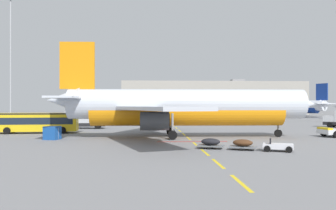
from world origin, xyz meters
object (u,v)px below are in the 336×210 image
at_px(airliner_foreground, 182,107).
at_px(fuel_service_truck, 84,119).
at_px(uld_cargo_container, 52,133).
at_px(apron_light_mast_near, 10,46).
at_px(airliner_mid_left, 290,107).
at_px(apron_shuttle_bus, 36,121).
at_px(baggage_train, 243,144).

height_order(airliner_foreground, fuel_service_truck, airliner_foreground).
distance_m(uld_cargo_container, apron_light_mast_near, 47.99).
bearing_deg(airliner_mid_left, apron_shuttle_bus, -134.54).
height_order(apron_shuttle_bus, uld_cargo_container, apron_shuttle_bus).
bearing_deg(apron_shuttle_bus, airliner_foreground, -20.00).
bearing_deg(airliner_mid_left, baggage_train, -115.56).
bearing_deg(airliner_foreground, fuel_service_truck, 132.80).
relative_size(apron_shuttle_bus, apron_light_mast_near, 0.41).
relative_size(airliner_foreground, apron_shuttle_bus, 2.84).
bearing_deg(fuel_service_truck, airliner_mid_left, 43.55).
distance_m(airliner_foreground, fuel_service_truck, 23.44).
bearing_deg(airliner_foreground, apron_light_mast_near, 134.52).
xyz_separation_m(fuel_service_truck, baggage_train, (20.27, -29.44, -1.12)).
distance_m(apron_shuttle_bus, baggage_train, 32.44).
xyz_separation_m(fuel_service_truck, uld_cargo_container, (-0.11, -18.91, -0.85)).
bearing_deg(airliner_foreground, uld_cargo_container, -173.58).
height_order(airliner_mid_left, apron_light_mast_near, apron_light_mast_near).
relative_size(uld_cargo_container, apron_light_mast_near, 0.06).
height_order(airliner_mid_left, apron_shuttle_bus, airliner_mid_left).
bearing_deg(fuel_service_truck, apron_shuttle_bus, -119.03).
bearing_deg(apron_shuttle_bus, fuel_service_truck, 60.97).
relative_size(airliner_mid_left, uld_cargo_container, 15.93).
xyz_separation_m(airliner_foreground, uld_cargo_container, (-15.96, -1.79, -3.15)).
height_order(apron_shuttle_bus, fuel_service_truck, fuel_service_truck).
relative_size(airliner_mid_left, apron_shuttle_bus, 2.53).
height_order(airliner_foreground, apron_shuttle_bus, airliner_foreground).
height_order(airliner_foreground, uld_cargo_container, airliner_foreground).
distance_m(airliner_foreground, apron_shuttle_bus, 22.55).
bearing_deg(apron_shuttle_bus, uld_cargo_container, -61.56).
height_order(airliner_foreground, apron_light_mast_near, apron_light_mast_near).
xyz_separation_m(apron_shuttle_bus, baggage_train, (25.51, -20.00, -1.23)).
height_order(baggage_train, uld_cargo_container, uld_cargo_container).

